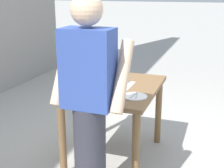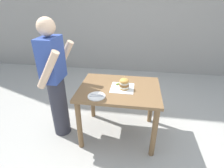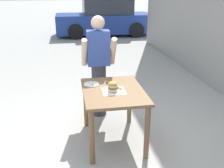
# 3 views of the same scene
# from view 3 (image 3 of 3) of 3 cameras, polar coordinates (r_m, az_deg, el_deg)

# --- Properties ---
(ground_plane) EXTENTS (80.00, 80.00, 0.00)m
(ground_plane) POSITION_cam_3_polar(r_m,az_deg,el_deg) (3.93, 0.25, -12.04)
(ground_plane) COLOR #ADAAA3
(patio_table) EXTENTS (0.82, 1.09, 0.79)m
(patio_table) POSITION_cam_3_polar(r_m,az_deg,el_deg) (3.61, 0.27, -3.29)
(patio_table) COLOR brown
(patio_table) RESTS_ON ground
(serving_paper) EXTENTS (0.31, 0.31, 0.00)m
(serving_paper) POSITION_cam_3_polar(r_m,az_deg,el_deg) (3.52, 0.38, -1.52)
(serving_paper) COLOR white
(serving_paper) RESTS_ON patio_table
(sandwich) EXTENTS (0.13, 0.13, 0.18)m
(sandwich) POSITION_cam_3_polar(r_m,az_deg,el_deg) (3.47, 0.18, -0.56)
(sandwich) COLOR gold
(sandwich) RESTS_ON serving_paper
(pickle_spear) EXTENTS (0.07, 0.09, 0.02)m
(pickle_spear) POSITION_cam_3_polar(r_m,az_deg,el_deg) (3.59, 1.59, -0.88)
(pickle_spear) COLOR #8EA83D
(pickle_spear) RESTS_ON serving_paper
(side_plate_with_forks) EXTENTS (0.22, 0.22, 0.02)m
(side_plate_with_forks) POSITION_cam_3_polar(r_m,az_deg,el_deg) (3.76, -4.46, -0.06)
(side_plate_with_forks) COLOR white
(side_plate_with_forks) RESTS_ON patio_table
(diner_across_table) EXTENTS (0.55, 0.35, 1.69)m
(diner_across_table) POSITION_cam_3_polar(r_m,az_deg,el_deg) (4.32, -2.93, 4.00)
(diner_across_table) COLOR #33333D
(diner_across_table) RESTS_ON ground
(parked_car_mid_block) EXTENTS (4.21, 1.84, 1.60)m
(parked_car_mid_block) POSITION_cam_3_polar(r_m,az_deg,el_deg) (12.06, -1.61, 13.99)
(parked_car_mid_block) COLOR navy
(parked_car_mid_block) RESTS_ON ground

